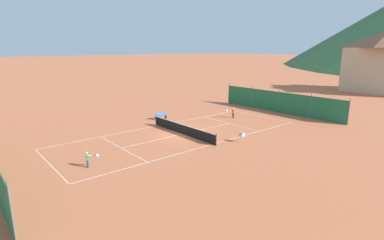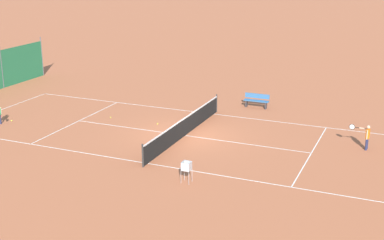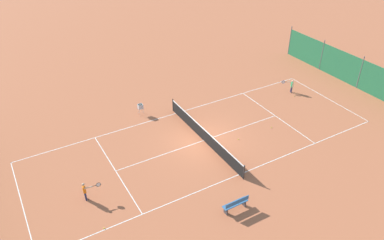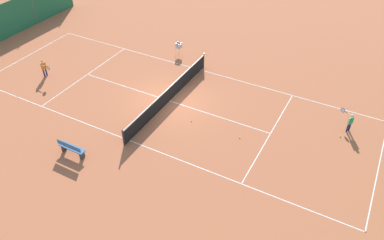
# 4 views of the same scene
# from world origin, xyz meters

# --- Properties ---
(ground_plane) EXTENTS (600.00, 600.00, 0.00)m
(ground_plane) POSITION_xyz_m (0.00, 0.00, 0.00)
(ground_plane) COLOR #B7603D
(court_line_markings) EXTENTS (8.25, 23.85, 0.01)m
(court_line_markings) POSITION_xyz_m (0.00, 0.00, 0.00)
(court_line_markings) COLOR white
(court_line_markings) RESTS_ON ground
(tennis_net) EXTENTS (9.18, 0.08, 1.06)m
(tennis_net) POSITION_xyz_m (0.00, 0.00, 0.50)
(tennis_net) COLOR #2D2D2D
(tennis_net) RESTS_ON ground
(player_far_baseline) EXTENTS (0.75, 0.81, 1.12)m
(player_far_baseline) POSITION_xyz_m (2.26, -9.99, 0.66)
(player_far_baseline) COLOR #23284C
(player_far_baseline) RESTS_ON ground
(player_near_baseline) EXTENTS (0.48, 0.99, 1.20)m
(player_near_baseline) POSITION_xyz_m (-1.49, 8.64, 0.70)
(player_near_baseline) COLOR #23284C
(player_near_baseline) RESTS_ON ground
(tennis_ball_mid_court) EXTENTS (0.07, 0.07, 0.07)m
(tennis_ball_mid_court) POSITION_xyz_m (-1.13, -5.07, 0.03)
(tennis_ball_mid_court) COLOR #CCE033
(tennis_ball_mid_court) RESTS_ON ground
(tennis_ball_alley_left) EXTENTS (0.07, 0.07, 0.07)m
(tennis_ball_alley_left) POSITION_xyz_m (-4.02, 8.52, 0.03)
(tennis_ball_alley_left) COLOR #CCE033
(tennis_ball_alley_left) RESTS_ON ground
(tennis_ball_near_corner) EXTENTS (0.07, 0.07, 0.07)m
(tennis_ball_near_corner) POSITION_xyz_m (1.53, -9.78, 0.03)
(tennis_ball_near_corner) COLOR #CCE033
(tennis_ball_near_corner) RESTS_ON ground
(tennis_ball_service_box) EXTENTS (0.07, 0.07, 0.07)m
(tennis_ball_service_box) POSITION_xyz_m (-1.11, -2.12, 0.03)
(tennis_ball_service_box) COLOR #CCE033
(tennis_ball_service_box) RESTS_ON ground
(ball_hopper) EXTENTS (0.36, 0.36, 0.89)m
(ball_hopper) POSITION_xyz_m (5.30, 2.38, 0.66)
(ball_hopper) COLOR #B7B7BC
(ball_hopper) RESTS_ON ground
(courtside_bench) EXTENTS (0.36, 1.50, 0.84)m
(courtside_bench) POSITION_xyz_m (-6.34, 1.88, 0.45)
(courtside_bench) COLOR #336699
(courtside_bench) RESTS_ON ground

